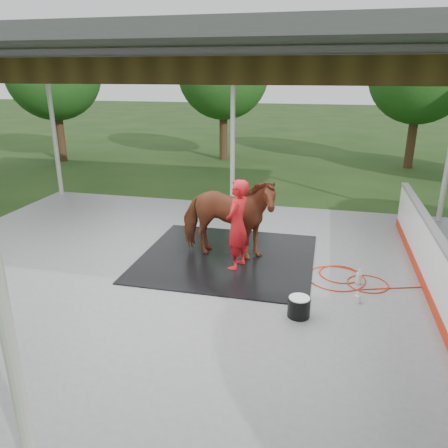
% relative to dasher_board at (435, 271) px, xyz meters
% --- Properties ---
extents(ground, '(100.00, 100.00, 0.00)m').
position_rel_dasher_board_xyz_m(ground, '(-4.60, 0.00, -0.59)').
color(ground, '#1E3814').
extents(concrete_slab, '(12.00, 10.00, 0.05)m').
position_rel_dasher_board_xyz_m(concrete_slab, '(-4.60, 0.00, -0.57)').
color(concrete_slab, slate).
rests_on(concrete_slab, ground).
extents(pavilion_structure, '(12.60, 10.60, 4.05)m').
position_rel_dasher_board_xyz_m(pavilion_structure, '(-4.60, -0.00, 3.37)').
color(pavilion_structure, beige).
rests_on(pavilion_structure, ground).
extents(dasher_board, '(0.16, 8.00, 1.15)m').
position_rel_dasher_board_xyz_m(dasher_board, '(0.00, 0.00, 0.00)').
color(dasher_board, '#B8270F').
rests_on(dasher_board, concrete_slab).
extents(tree_belt, '(28.00, 28.00, 5.80)m').
position_rel_dasher_board_xyz_m(tree_belt, '(-4.30, 0.90, 3.20)').
color(tree_belt, '#382314').
rests_on(tree_belt, ground).
extents(rubber_mat, '(3.64, 3.42, 0.03)m').
position_rel_dasher_board_xyz_m(rubber_mat, '(-3.89, 0.92, -0.53)').
color(rubber_mat, black).
rests_on(rubber_mat, concrete_slab).
extents(horse, '(2.14, 1.05, 1.78)m').
position_rel_dasher_board_xyz_m(horse, '(-3.89, 0.92, 0.37)').
color(horse, brown).
rests_on(horse, rubber_mat).
extents(handler, '(0.60, 0.76, 1.84)m').
position_rel_dasher_board_xyz_m(handler, '(-3.59, 0.50, 0.38)').
color(handler, red).
rests_on(handler, concrete_slab).
extents(wash_bucket, '(0.37, 0.37, 0.34)m').
position_rel_dasher_board_xyz_m(wash_bucket, '(-2.23, -1.11, -0.37)').
color(wash_bucket, black).
rests_on(wash_bucket, concrete_slab).
extents(soap_bottle_a, '(0.13, 0.13, 0.30)m').
position_rel_dasher_board_xyz_m(soap_bottle_a, '(-1.21, 0.32, -0.39)').
color(soap_bottle_a, silver).
rests_on(soap_bottle_a, concrete_slab).
extents(soap_bottle_b, '(0.12, 0.12, 0.20)m').
position_rel_dasher_board_xyz_m(soap_bottle_b, '(-1.27, -0.42, -0.44)').
color(soap_bottle_b, '#338CD8').
rests_on(soap_bottle_b, concrete_slab).
extents(hose_coil, '(2.41, 1.16, 0.02)m').
position_rel_dasher_board_xyz_m(hose_coil, '(-1.44, 0.47, -0.53)').
color(hose_coil, '#AF290C').
rests_on(hose_coil, concrete_slab).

